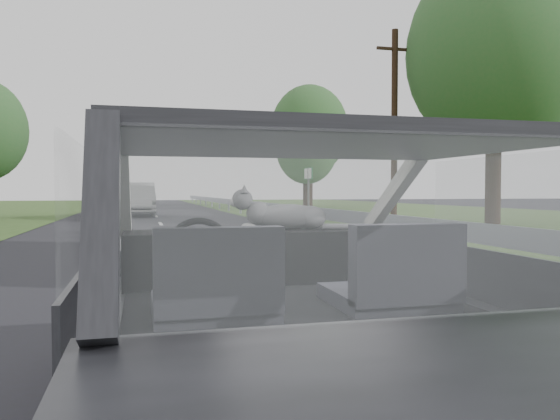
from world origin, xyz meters
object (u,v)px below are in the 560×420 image
utility_pole (394,127)px  highway_sign (308,192)px  cat (288,215)px  other_car (137,199)px  subject_car (291,297)px

utility_pole → highway_sign: bearing=100.8°
cat → other_car: 24.49m
cat → utility_pole: 17.61m
highway_sign → subject_car: bearing=-112.7°
highway_sign → utility_pole: 7.11m
subject_car → other_car: size_ratio=0.80×
other_car → utility_pole: bearing=-45.1°
highway_sign → cat: bearing=-112.8°
cat → other_car: (-1.05, 24.47, -0.27)m
cat → highway_sign: highway_sign is taller
cat → highway_sign: bearing=83.1°
subject_car → cat: size_ratio=6.78×
subject_car → highway_sign: bearing=72.5°
subject_car → other_car: 25.10m
subject_car → cat: subject_car is taller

